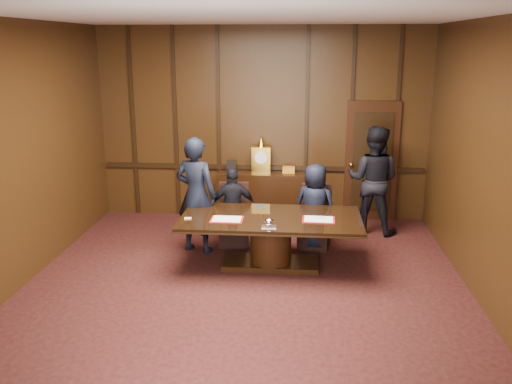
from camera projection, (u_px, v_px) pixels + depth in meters
room at (248, 166)px, 6.66m from camera, size 7.00×7.04×3.50m
sideboard at (261, 194)px, 9.99m from camera, size 1.60×0.45×1.54m
conference_table at (271, 233)px, 7.88m from camera, size 2.62×1.32×0.76m
folder_left at (227, 219)px, 7.68m from camera, size 0.46×0.33×0.02m
folder_right at (319, 220)px, 7.67m from camera, size 0.47×0.35×0.02m
inkstand at (269, 223)px, 7.37m from camera, size 0.20×0.14×0.12m
notepad at (188, 218)px, 7.73m from camera, size 0.11×0.08×0.01m
chair_left at (234, 226)px, 8.84m from camera, size 0.52×0.52×0.99m
chair_right at (314, 229)px, 8.73m from camera, size 0.55×0.55×0.99m
signatory_left at (233, 207)px, 8.67m from camera, size 0.80×0.43×1.29m
signatory_right at (315, 207)px, 8.55m from camera, size 0.78×0.64×1.38m
witness_left at (196, 195)px, 8.37m from camera, size 0.76×0.61×1.83m
witness_right at (373, 180)px, 9.24m from camera, size 1.08×0.96×1.86m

